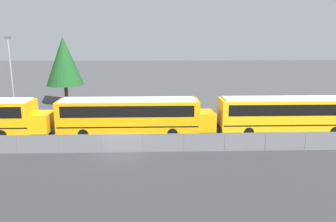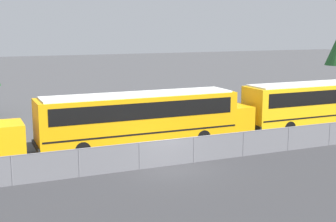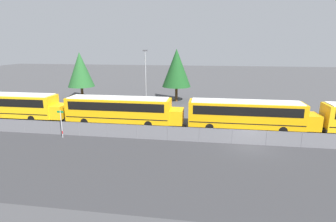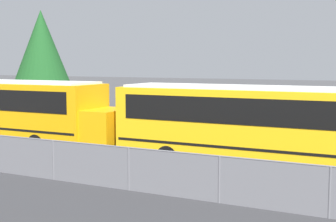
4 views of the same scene
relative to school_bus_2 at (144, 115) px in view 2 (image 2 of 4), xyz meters
The scene contains 5 objects.
ground_plane 4.99m from the school_bus_2, 95.34° to the right, with size 200.00×200.00×0.00m, color #424244.
road_strip 10.77m from the school_bus_2, 92.32° to the right, with size 117.91×12.00×0.01m.
fence 4.76m from the school_bus_2, 95.34° to the right, with size 83.98×0.07×1.44m.
school_bus_2 is the anchor object (origin of this frame).
school_bus_3 14.24m from the school_bus_2, ahead, with size 13.85×2.63×3.25m.
Camera 2 is at (-9.41, -21.72, 7.20)m, focal length 50.00 mm.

